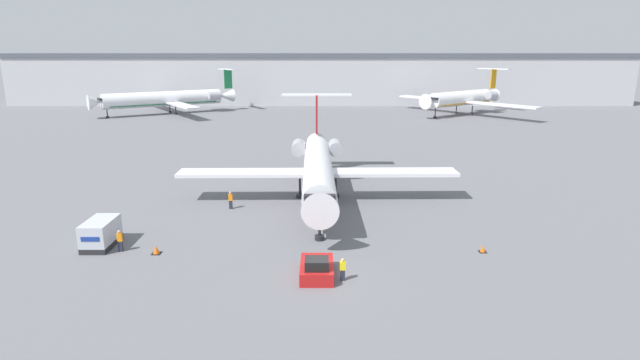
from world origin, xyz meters
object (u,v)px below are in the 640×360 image
object	(u,v)px
worker_by_wing	(230,200)
airplane_parked_far_right	(463,98)
worker_on_apron	(120,240)
airplane_main	(318,167)
traffic_cone_right	(483,249)
traffic_cone_left	(156,250)
luggage_cart	(101,233)
pushback_tug	(317,268)
worker_near_tug	(343,269)
airplane_parked_far_left	(167,99)

from	to	relation	value
worker_by_wing	airplane_parked_far_right	distance (m)	88.09
worker_by_wing	worker_on_apron	distance (m)	12.92
airplane_main	traffic_cone_right	bearing A→B (deg)	-47.74
traffic_cone_left	worker_on_apron	bearing A→B (deg)	171.28
airplane_main	traffic_cone_left	bearing A→B (deg)	-130.60
airplane_main	worker_on_apron	size ratio (longest dim) A/B	16.52
luggage_cart	traffic_cone_left	distance (m)	5.19
worker_by_wing	pushback_tug	bearing A→B (deg)	-60.56
airplane_main	airplane_parked_far_right	xyz separation A→B (m)	(35.51, 72.90, 0.49)
worker_by_wing	luggage_cart	bearing A→B (deg)	-131.39
airplane_parked_far_right	luggage_cart	bearing A→B (deg)	-121.62
worker_near_tug	worker_on_apron	size ratio (longest dim) A/B	0.91
worker_on_apron	traffic_cone_right	distance (m)	28.56
pushback_tug	luggage_cart	distance (m)	18.33
pushback_tug	airplane_parked_far_left	xyz separation A→B (m)	(-37.95, 93.48, 3.20)
worker_near_tug	traffic_cone_left	distance (m)	15.11
airplane_parked_far_right	airplane_main	bearing A→B (deg)	-115.97
worker_near_tug	worker_by_wing	xyz separation A→B (m)	(-10.51, 16.13, 0.09)
pushback_tug	traffic_cone_right	world-z (taller)	pushback_tug
pushback_tug	worker_by_wing	size ratio (longest dim) A/B	2.20
worker_by_wing	traffic_cone_right	xyz separation A→B (m)	(21.76, -11.14, -0.65)
pushback_tug	worker_on_apron	world-z (taller)	worker_on_apron
worker_by_wing	airplane_parked_far_left	xyz separation A→B (m)	(-29.22, 78.02, 2.86)
luggage_cart	worker_by_wing	distance (m)	13.22
worker_by_wing	traffic_cone_left	xyz separation A→B (m)	(-3.85, -11.45, -0.61)
worker_near_tug	worker_by_wing	distance (m)	19.25
worker_near_tug	worker_on_apron	xyz separation A→B (m)	(-17.29, 5.13, 0.10)
traffic_cone_left	worker_near_tug	bearing A→B (deg)	-18.05
pushback_tug	worker_near_tug	world-z (taller)	pushback_tug
airplane_main	traffic_cone_left	xyz separation A→B (m)	(-12.57, -14.67, -3.28)
worker_by_wing	traffic_cone_right	bearing A→B (deg)	-27.10
traffic_cone_left	worker_by_wing	bearing A→B (deg)	71.42
worker_by_wing	airplane_parked_far_left	size ratio (longest dim) A/B	0.05
pushback_tug	airplane_parked_far_left	distance (m)	100.94
worker_by_wing	traffic_cone_right	size ratio (longest dim) A/B	2.95
worker_on_apron	airplane_parked_far_right	distance (m)	101.00
pushback_tug	worker_near_tug	size ratio (longest dim) A/B	2.40
worker_near_tug	worker_on_apron	world-z (taller)	worker_on_apron
airplane_main	luggage_cart	distance (m)	22.00
pushback_tug	worker_by_wing	bearing A→B (deg)	119.44
worker_by_wing	worker_on_apron	world-z (taller)	worker_on_apron
traffic_cone_left	airplane_parked_far_right	bearing A→B (deg)	61.23
airplane_main	worker_near_tug	distance (m)	19.62
airplane_main	pushback_tug	bearing A→B (deg)	-89.99
airplane_main	traffic_cone_left	size ratio (longest dim) A/B	41.73
pushback_tug	traffic_cone_left	size ratio (longest dim) A/B	5.52
worker_by_wing	traffic_cone_right	world-z (taller)	worker_by_wing
traffic_cone_left	traffic_cone_right	world-z (taller)	traffic_cone_left
worker_near_tug	airplane_parked_far_right	world-z (taller)	airplane_parked_far_right
traffic_cone_left	airplane_parked_far_right	xyz separation A→B (m)	(48.08, 87.56, 3.76)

